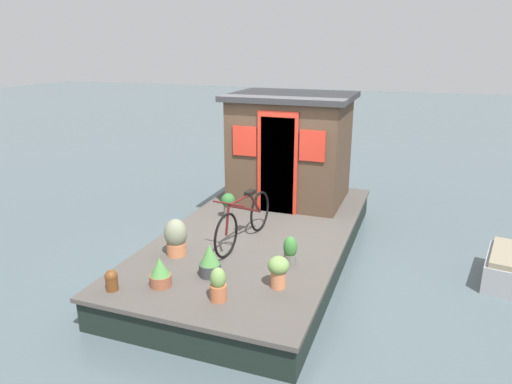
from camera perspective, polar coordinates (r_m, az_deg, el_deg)
ground_plane at (r=7.81m, az=0.51°, el=-7.88°), size 60.00×60.00×0.00m
houseboat_deck at (r=7.71m, az=0.51°, el=-6.26°), size 5.61×2.79×0.48m
houseboat_cabin at (r=8.86m, az=4.23°, el=5.43°), size 1.81×2.22×2.01m
bicycle at (r=7.00m, az=-1.45°, el=-3.43°), size 1.74×0.50×0.78m
potted_plant_succulent at (r=5.81m, az=2.75°, el=-9.45°), size 0.27×0.27×0.41m
potted_plant_basil at (r=8.05m, az=-3.40°, el=-1.42°), size 0.24×0.24×0.44m
potted_plant_lavender at (r=6.73m, az=-9.74°, el=-5.43°), size 0.32×0.32×0.54m
potted_plant_thyme at (r=5.98m, az=-11.59°, el=-9.58°), size 0.27×0.27×0.38m
potted_plant_fern at (r=6.12m, az=-5.65°, el=-8.33°), size 0.28×0.28×0.44m
potted_plant_geranium at (r=6.38m, az=4.19°, el=-7.15°), size 0.19×0.19×0.41m
potted_plant_rosemary at (r=5.57m, az=-4.63°, el=-11.21°), size 0.20×0.20×0.42m
mooring_bollard at (r=6.04m, az=-17.19°, el=-10.18°), size 0.16×0.16×0.27m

